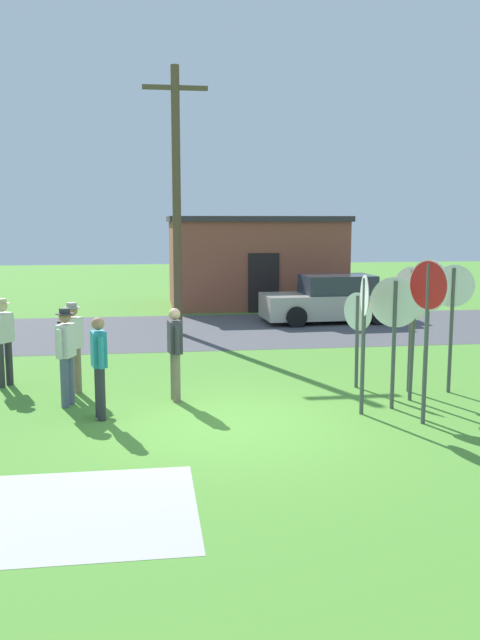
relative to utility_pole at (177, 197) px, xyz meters
The scene contains 18 objects.
ground_plane 9.64m from the utility_pole, 87.57° to the right, with size 80.00×80.00×0.00m, color #518E33.
street_asphalt 3.94m from the utility_pole, 49.73° to the left, with size 60.00×6.40×0.01m, color #4C4C51.
concrete_path 12.53m from the utility_pole, 99.34° to the right, with size 3.20×2.40×0.01m, color #ADAAA3.
building_background 7.31m from the utility_pole, 62.62° to the left, with size 6.55×4.44×3.39m.
utility_pole is the anchor object (origin of this frame).
parked_car_on_street 6.15m from the utility_pole, 17.69° to the left, with size 4.36×2.14×1.51m.
stop_sign_low_front 9.23m from the utility_pole, 72.49° to the right, with size 0.11×0.67×2.36m.
stop_sign_tallest 9.07m from the utility_pole, 63.90° to the right, with size 0.65×0.13×2.12m.
stop_sign_leaning_left 7.92m from the utility_pole, 65.01° to the right, with size 0.36×0.67×1.87m.
stop_sign_far_back 9.21m from the utility_pole, 68.13° to the right, with size 0.74×0.48×2.30m.
stop_sign_rear_right 10.04m from the utility_pole, 69.14° to the right, with size 0.33×0.76×2.64m.
stop_sign_rear_left 8.58m from the utility_pole, 60.69° to the right, with size 0.47×0.68×2.39m.
stop_sign_nearest 9.06m from the utility_pole, 56.99° to the right, with size 0.77×0.20×2.43m.
person_with_sunhat 7.50m from the utility_pole, 109.13° to the right, with size 0.46×0.50×1.74m.
person_on_left 8.86m from the utility_pole, 101.44° to the right, with size 0.29×0.56×1.69m.
person_holding_notes 8.21m from the utility_pole, 107.27° to the right, with size 0.32×0.54×1.74m.
person_in_blue 7.40m from the utility_pole, 122.61° to the right, with size 0.38×0.49×1.74m.
person_near_signs 7.82m from the utility_pole, 93.04° to the right, with size 0.27×0.57×1.69m.
Camera 1 is at (-1.21, -10.18, 3.24)m, focal length 37.24 mm.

